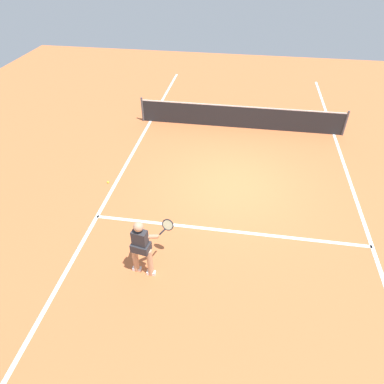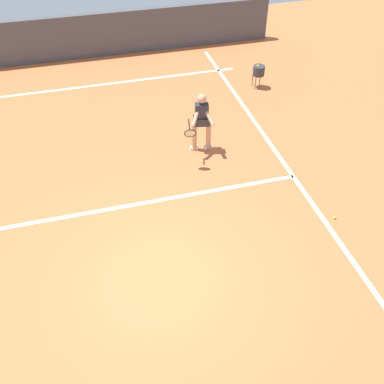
# 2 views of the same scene
# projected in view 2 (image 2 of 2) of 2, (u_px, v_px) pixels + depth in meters

# --- Properties ---
(ground_plane) EXTENTS (27.09, 27.09, 0.00)m
(ground_plane) POSITION_uv_depth(u_px,v_px,m) (163.00, 277.00, 8.38)
(ground_plane) COLOR #C66638
(court_back_wall) EXTENTS (12.23, 0.24, 1.46)m
(court_back_wall) POSITION_uv_depth(u_px,v_px,m) (99.00, 35.00, 15.29)
(court_back_wall) COLOR #47474C
(court_back_wall) RESTS_ON ground
(baseline_marking) EXTENTS (8.23, 0.10, 0.01)m
(baseline_marking) POSITION_uv_depth(u_px,v_px,m) (109.00, 84.00, 14.16)
(baseline_marking) COLOR white
(baseline_marking) RESTS_ON ground
(service_line_marking) EXTENTS (7.23, 0.10, 0.01)m
(service_line_marking) POSITION_uv_depth(u_px,v_px,m) (143.00, 203.00, 9.92)
(service_line_marking) COLOR white
(service_line_marking) RESTS_ON ground
(sideline_left_marking) EXTENTS (0.10, 18.84, 0.01)m
(sideline_left_marking) POSITION_uv_depth(u_px,v_px,m) (338.00, 239.00, 9.10)
(sideline_left_marking) COLOR white
(sideline_left_marking) RESTS_ON ground
(tennis_player) EXTENTS (0.89, 0.91, 1.55)m
(tennis_player) POSITION_uv_depth(u_px,v_px,m) (201.00, 121.00, 10.92)
(tennis_player) COLOR tan
(tennis_player) RESTS_ON ground
(tennis_ball_near) EXTENTS (0.07, 0.07, 0.07)m
(tennis_ball_near) POSITION_uv_depth(u_px,v_px,m) (335.00, 217.00, 9.54)
(tennis_ball_near) COLOR #D1E533
(tennis_ball_near) RESTS_ON ground
(ball_hopper) EXTENTS (0.36, 0.36, 0.74)m
(ball_hopper) POSITION_uv_depth(u_px,v_px,m) (259.00, 71.00, 13.65)
(ball_hopper) COLOR #333338
(ball_hopper) RESTS_ON ground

